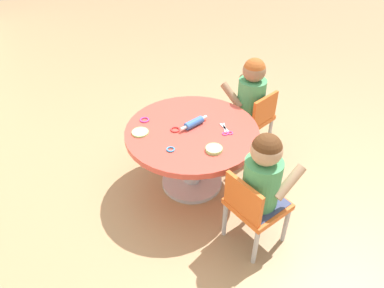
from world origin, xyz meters
The scene contains 13 objects.
ground_plane centered at (0.00, 0.00, 0.00)m, with size 10.00×10.00×0.00m, color tan.
craft_table centered at (0.00, 0.00, 0.37)m, with size 0.89×0.89×0.48m.
child_chair_left centered at (-0.54, -0.32, 0.31)m, with size 0.42×0.42×0.54m.
seated_child_left centered at (-0.52, -0.35, 0.53)m, with size 0.42×0.44×0.51m.
child_chair_right centered at (0.38, -0.50, 0.31)m, with size 0.42×0.42×0.54m.
seated_child_right centered at (0.41, -0.47, 0.53)m, with size 0.44×0.43×0.51m.
rolling_pin centered at (0.04, -0.02, 0.51)m, with size 0.16×0.19×0.05m.
craft_scissors centered at (-0.04, -0.22, 0.48)m, with size 0.14×0.08×0.01m.
playdough_blob_0 centered at (-0.02, 0.34, 0.49)m, with size 0.11×0.11×0.01m, color #B2E58C.
playdough_blob_1 centered at (-0.23, -0.12, 0.49)m, with size 0.10×0.10×0.02m, color #B2E58C.
cookie_cutter_0 centered at (0.00, 0.11, 0.49)m, with size 0.06×0.06×0.01m, color red.
cookie_cutter_1 centered at (-0.21, 0.15, 0.49)m, with size 0.05×0.05×0.01m, color #3F99D8.
cookie_cutter_2 centered at (0.13, 0.32, 0.49)m, with size 0.06×0.06×0.01m, color #D83FA5.
Camera 1 is at (-1.93, 0.13, 1.83)m, focal length 33.41 mm.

